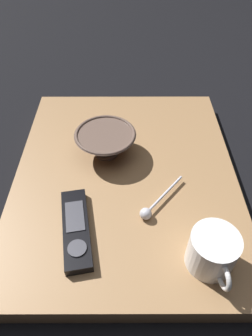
{
  "coord_description": "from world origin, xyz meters",
  "views": [
    {
      "loc": [
        -0.0,
        0.51,
        0.59
      ],
      "look_at": [
        -0.0,
        0.01,
        0.07
      ],
      "focal_mm": 32.13,
      "sensor_mm": 36.0,
      "label": 1
    }
  ],
  "objects_px": {
    "teaspoon": "(148,209)",
    "tv_remote_near": "(74,229)",
    "cereal_bowl": "(104,142)",
    "coffee_mug": "(210,251)"
  },
  "relations": [
    {
      "from": "coffee_mug",
      "to": "teaspoon",
      "type": "height_order",
      "value": "coffee_mug"
    },
    {
      "from": "cereal_bowl",
      "to": "coffee_mug",
      "type": "xyz_separation_m",
      "value": [
        -0.21,
        0.31,
        0.0
      ]
    },
    {
      "from": "tv_remote_near",
      "to": "cereal_bowl",
      "type": "bearing_deg",
      "value": -102.23
    },
    {
      "from": "cereal_bowl",
      "to": "coffee_mug",
      "type": "bearing_deg",
      "value": 124.45
    },
    {
      "from": "teaspoon",
      "to": "tv_remote_near",
      "type": "height_order",
      "value": "teaspoon"
    },
    {
      "from": "cereal_bowl",
      "to": "coffee_mug",
      "type": "relative_size",
      "value": 1.29
    },
    {
      "from": "cereal_bowl",
      "to": "tv_remote_near",
      "type": "distance_m",
      "value": 0.24
    },
    {
      "from": "coffee_mug",
      "to": "teaspoon",
      "type": "xyz_separation_m",
      "value": [
        0.11,
        -0.11,
        -0.03
      ]
    },
    {
      "from": "teaspoon",
      "to": "tv_remote_near",
      "type": "distance_m",
      "value": 0.16
    },
    {
      "from": "cereal_bowl",
      "to": "coffee_mug",
      "type": "distance_m",
      "value": 0.37
    }
  ]
}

